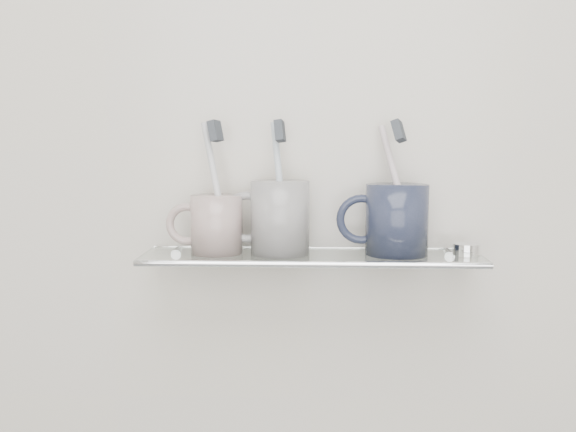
{
  "coord_description": "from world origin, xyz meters",
  "views": [
    {
      "loc": [
        0.0,
        0.1,
        1.27
      ],
      "look_at": [
        -0.03,
        1.04,
        1.16
      ],
      "focal_mm": 40.0,
      "sensor_mm": 36.0,
      "label": 1
    }
  ],
  "objects_px": {
    "mug_left": "(217,224)",
    "mug_center": "(280,217)",
    "shelf_glass": "(312,257)",
    "mug_right": "(397,220)"
  },
  "relations": [
    {
      "from": "mug_center",
      "to": "mug_right",
      "type": "relative_size",
      "value": 1.04
    },
    {
      "from": "shelf_glass",
      "to": "mug_right",
      "type": "distance_m",
      "value": 0.14
    },
    {
      "from": "mug_left",
      "to": "mug_center",
      "type": "relative_size",
      "value": 0.8
    },
    {
      "from": "mug_center",
      "to": "mug_right",
      "type": "xyz_separation_m",
      "value": [
        0.17,
        0.0,
        -0.0
      ]
    },
    {
      "from": "mug_left",
      "to": "mug_center",
      "type": "bearing_deg",
      "value": -4.03
    },
    {
      "from": "mug_left",
      "to": "shelf_glass",
      "type": "bearing_deg",
      "value": -6.05
    },
    {
      "from": "mug_center",
      "to": "mug_right",
      "type": "bearing_deg",
      "value": 11.96
    },
    {
      "from": "mug_left",
      "to": "mug_center",
      "type": "height_order",
      "value": "mug_center"
    },
    {
      "from": "shelf_glass",
      "to": "mug_left",
      "type": "distance_m",
      "value": 0.15
    },
    {
      "from": "mug_left",
      "to": "mug_center",
      "type": "xyz_separation_m",
      "value": [
        0.09,
        0.0,
        0.01
      ]
    }
  ]
}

